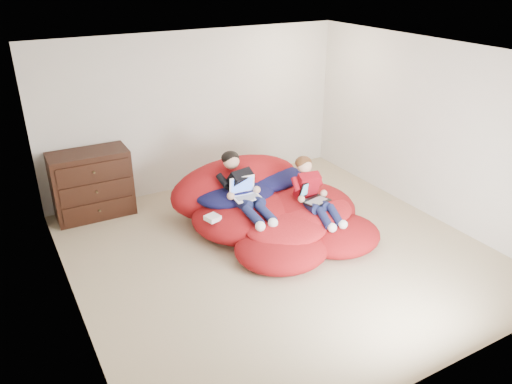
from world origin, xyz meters
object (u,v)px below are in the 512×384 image
at_px(younger_boy, 312,190).
at_px(laptop_white, 245,192).
at_px(laptop_black, 313,195).
at_px(dresser, 92,184).
at_px(beanbag_pile, 271,209).
at_px(older_boy, 241,186).

xyz_separation_m(younger_boy, laptop_white, (-0.82, 0.39, -0.00)).
distance_m(younger_boy, laptop_white, 0.91).
bearing_deg(younger_boy, laptop_black, -90.00).
distance_m(dresser, laptop_white, 2.30).
bearing_deg(younger_boy, beanbag_pile, 134.85).
xyz_separation_m(older_boy, laptop_white, (0.00, -0.10, -0.05)).
bearing_deg(laptop_white, dresser, 136.28).
xyz_separation_m(dresser, laptop_white, (1.66, -1.59, 0.14)).
relative_size(beanbag_pile, laptop_black, 6.15).
bearing_deg(laptop_white, younger_boy, -25.36).
distance_m(older_boy, laptop_black, 0.98).
distance_m(beanbag_pile, younger_boy, 0.68).
bearing_deg(laptop_black, laptop_white, 153.21).
bearing_deg(laptop_white, laptop_black, -26.79).
xyz_separation_m(younger_boy, laptop_black, (0.00, -0.03, -0.07)).
height_order(dresser, younger_boy, younger_boy).
height_order(younger_boy, laptop_white, younger_boy).
relative_size(younger_boy, laptop_black, 2.44).
height_order(older_boy, younger_boy, older_boy).
relative_size(dresser, older_boy, 0.94).
bearing_deg(laptop_black, younger_boy, 90.00).
bearing_deg(older_boy, laptop_black, -31.99).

